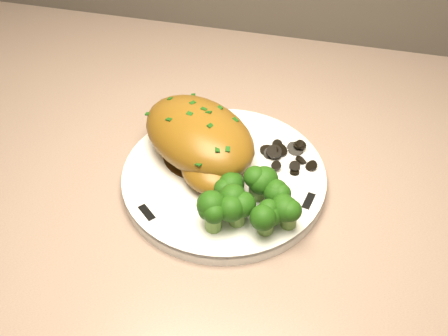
# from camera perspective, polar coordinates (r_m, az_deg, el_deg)

# --- Properties ---
(plate) EXTENTS (0.32, 0.32, 0.02)m
(plate) POSITION_cam_1_polar(r_m,az_deg,el_deg) (0.68, 0.00, -1.08)
(plate) COLOR white
(plate) RESTS_ON counter
(rim_accent_0) EXTENTS (0.01, 0.03, 0.00)m
(rim_accent_0) POSITION_cam_1_polar(r_m,az_deg,el_deg) (0.65, 8.59, -3.34)
(rim_accent_0) COLOR black
(rim_accent_0) RESTS_ON plate
(rim_accent_1) EXTENTS (0.03, 0.02, 0.00)m
(rim_accent_1) POSITION_cam_1_polar(r_m,az_deg,el_deg) (0.76, -0.77, 5.23)
(rim_accent_1) COLOR black
(rim_accent_1) RESTS_ON plate
(rim_accent_2) EXTENTS (0.03, 0.02, 0.00)m
(rim_accent_2) POSITION_cam_1_polar(r_m,az_deg,el_deg) (0.64, -7.86, -4.52)
(rim_accent_2) COLOR black
(rim_accent_2) RESTS_ON plate
(gravy_pool) EXTENTS (0.09, 0.09, 0.00)m
(gravy_pool) POSITION_cam_1_polar(r_m,az_deg,el_deg) (0.70, -2.47, 1.47)
(gravy_pool) COLOR #361E09
(gravy_pool) RESTS_ON plate
(chicken_breast) EXTENTS (0.19, 0.18, 0.06)m
(chicken_breast) POSITION_cam_1_polar(r_m,az_deg,el_deg) (0.68, -2.45, 2.93)
(chicken_breast) COLOR brown
(chicken_breast) RESTS_ON plate
(mushroom_pile) EXTENTS (0.07, 0.05, 0.02)m
(mushroom_pile) POSITION_cam_1_polar(r_m,az_deg,el_deg) (0.69, 6.03, 0.85)
(mushroom_pile) COLOR black
(mushroom_pile) RESTS_ON plate
(broccoli_florets) EXTENTS (0.11, 0.08, 0.04)m
(broccoli_florets) POSITION_cam_1_polar(r_m,az_deg,el_deg) (0.62, 3.01, -3.43)
(broccoli_florets) COLOR olive
(broccoli_florets) RESTS_ON plate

